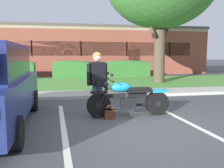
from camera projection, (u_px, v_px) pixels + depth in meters
ground_plane at (137, 125)px, 5.47m from camera, size 140.00×140.00×0.00m
curb_strip at (111, 96)px, 8.92m from camera, size 60.00×0.20×0.12m
concrete_walk at (107, 93)px, 9.75m from camera, size 60.00×1.50×0.08m
grass_lawn at (96, 83)px, 13.51m from camera, size 60.00×6.21×0.06m
stall_stripe_0 at (63, 126)px, 5.36m from camera, size 0.38×4.40×0.01m
stall_stripe_1 at (183, 120)px, 5.89m from camera, size 0.38×4.40×0.01m
motorcycle at (132, 98)px, 6.22m from camera, size 2.24×0.82×1.18m
rider_person at (97, 80)px, 6.05m from camera, size 0.55×0.37×1.70m
handbag at (110, 113)px, 5.96m from camera, size 0.28×0.13×0.36m
hedge_left at (12, 70)px, 15.55m from camera, size 2.95×0.90×1.24m
hedge_center_left at (72, 69)px, 16.27m from camera, size 2.65×0.90×1.24m
hedge_center_right at (127, 68)px, 16.99m from camera, size 3.22×0.90×1.24m
brick_building at (79, 51)px, 22.33m from camera, size 22.00×8.37×4.05m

